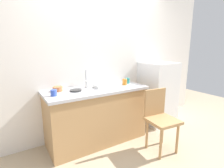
{
  "coord_description": "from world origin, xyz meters",
  "views": [
    {
      "loc": [
        -1.42,
        -1.68,
        1.51
      ],
      "look_at": [
        -0.0,
        0.6,
        0.92
      ],
      "focal_mm": 28.11,
      "sensor_mm": 36.0,
      "label": 1
    }
  ],
  "objects_px": {
    "refrigerator": "(157,93)",
    "cup_blue": "(54,93)",
    "dish_tray": "(103,86)",
    "terracotta_bowl": "(58,89)",
    "chair": "(160,117)",
    "cup_white": "(87,84)",
    "cup_teal": "(127,81)",
    "hotplate": "(76,90)",
    "cup_orange": "(125,82)"
  },
  "relations": [
    {
      "from": "cup_blue",
      "to": "cup_orange",
      "type": "relative_size",
      "value": 0.85
    },
    {
      "from": "refrigerator",
      "to": "cup_orange",
      "type": "relative_size",
      "value": 12.19
    },
    {
      "from": "refrigerator",
      "to": "chair",
      "type": "distance_m",
      "value": 0.98
    },
    {
      "from": "terracotta_bowl",
      "to": "cup_teal",
      "type": "bearing_deg",
      "value": -4.59
    },
    {
      "from": "cup_teal",
      "to": "cup_orange",
      "type": "bearing_deg",
      "value": -146.61
    },
    {
      "from": "hotplate",
      "to": "cup_blue",
      "type": "relative_size",
      "value": 2.03
    },
    {
      "from": "dish_tray",
      "to": "cup_teal",
      "type": "distance_m",
      "value": 0.5
    },
    {
      "from": "cup_orange",
      "to": "cup_white",
      "type": "height_order",
      "value": "cup_white"
    },
    {
      "from": "hotplate",
      "to": "chair",
      "type": "bearing_deg",
      "value": -35.8
    },
    {
      "from": "refrigerator",
      "to": "hotplate",
      "type": "distance_m",
      "value": 1.68
    },
    {
      "from": "cup_teal",
      "to": "cup_orange",
      "type": "relative_size",
      "value": 0.93
    },
    {
      "from": "refrigerator",
      "to": "cup_white",
      "type": "distance_m",
      "value": 1.48
    },
    {
      "from": "refrigerator",
      "to": "dish_tray",
      "type": "bearing_deg",
      "value": 179.36
    },
    {
      "from": "dish_tray",
      "to": "hotplate",
      "type": "relative_size",
      "value": 1.65
    },
    {
      "from": "dish_tray",
      "to": "terracotta_bowl",
      "type": "relative_size",
      "value": 2.05
    },
    {
      "from": "hotplate",
      "to": "cup_orange",
      "type": "relative_size",
      "value": 1.73
    },
    {
      "from": "cup_teal",
      "to": "cup_white",
      "type": "bearing_deg",
      "value": 173.7
    },
    {
      "from": "chair",
      "to": "cup_orange",
      "type": "distance_m",
      "value": 0.8
    },
    {
      "from": "terracotta_bowl",
      "to": "refrigerator",
      "type": "bearing_deg",
      "value": -4.17
    },
    {
      "from": "cup_blue",
      "to": "cup_white",
      "type": "height_order",
      "value": "cup_white"
    },
    {
      "from": "dish_tray",
      "to": "cup_white",
      "type": "relative_size",
      "value": 2.58
    },
    {
      "from": "cup_blue",
      "to": "refrigerator",
      "type": "bearing_deg",
      "value": 2.17
    },
    {
      "from": "refrigerator",
      "to": "cup_white",
      "type": "bearing_deg",
      "value": 175.1
    },
    {
      "from": "chair",
      "to": "cup_teal",
      "type": "bearing_deg",
      "value": 98.28
    },
    {
      "from": "terracotta_bowl",
      "to": "cup_white",
      "type": "height_order",
      "value": "cup_white"
    },
    {
      "from": "cup_blue",
      "to": "cup_orange",
      "type": "bearing_deg",
      "value": 2.09
    },
    {
      "from": "refrigerator",
      "to": "cup_white",
      "type": "height_order",
      "value": "refrigerator"
    },
    {
      "from": "refrigerator",
      "to": "cup_blue",
      "type": "bearing_deg",
      "value": -177.83
    },
    {
      "from": "terracotta_bowl",
      "to": "cup_blue",
      "type": "xyz_separation_m",
      "value": [
        -0.11,
        -0.21,
        0.01
      ]
    },
    {
      "from": "hotplate",
      "to": "terracotta_bowl",
      "type": "bearing_deg",
      "value": 149.74
    },
    {
      "from": "cup_teal",
      "to": "cup_orange",
      "type": "xyz_separation_m",
      "value": [
        -0.11,
        -0.08,
        0.0
      ]
    },
    {
      "from": "refrigerator",
      "to": "cup_orange",
      "type": "distance_m",
      "value": 0.88
    },
    {
      "from": "chair",
      "to": "cup_white",
      "type": "height_order",
      "value": "cup_white"
    },
    {
      "from": "chair",
      "to": "cup_teal",
      "type": "distance_m",
      "value": 0.85
    },
    {
      "from": "cup_blue",
      "to": "dish_tray",
      "type": "bearing_deg",
      "value": 6.48
    },
    {
      "from": "dish_tray",
      "to": "hotplate",
      "type": "xyz_separation_m",
      "value": [
        -0.45,
        -0.01,
        -0.02
      ]
    },
    {
      "from": "chair",
      "to": "cup_orange",
      "type": "height_order",
      "value": "cup_orange"
    },
    {
      "from": "cup_blue",
      "to": "cup_white",
      "type": "bearing_deg",
      "value": 19.65
    },
    {
      "from": "cup_orange",
      "to": "cup_blue",
      "type": "bearing_deg",
      "value": -177.91
    },
    {
      "from": "hotplate",
      "to": "cup_white",
      "type": "xyz_separation_m",
      "value": [
        0.23,
        0.12,
        0.04
      ]
    },
    {
      "from": "chair",
      "to": "cup_blue",
      "type": "xyz_separation_m",
      "value": [
        -1.32,
        0.63,
        0.41
      ]
    },
    {
      "from": "refrigerator",
      "to": "cup_teal",
      "type": "distance_m",
      "value": 0.77
    },
    {
      "from": "chair",
      "to": "cup_blue",
      "type": "relative_size",
      "value": 10.64
    },
    {
      "from": "dish_tray",
      "to": "cup_orange",
      "type": "bearing_deg",
      "value": -6.85
    },
    {
      "from": "cup_blue",
      "to": "terracotta_bowl",
      "type": "bearing_deg",
      "value": 62.74
    },
    {
      "from": "cup_white",
      "to": "hotplate",
      "type": "bearing_deg",
      "value": -153.0
    },
    {
      "from": "dish_tray",
      "to": "refrigerator",
      "type": "bearing_deg",
      "value": -0.64
    },
    {
      "from": "refrigerator",
      "to": "cup_blue",
      "type": "xyz_separation_m",
      "value": [
        -1.99,
        -0.08,
        0.31
      ]
    },
    {
      "from": "terracotta_bowl",
      "to": "hotplate",
      "type": "height_order",
      "value": "terracotta_bowl"
    },
    {
      "from": "refrigerator",
      "to": "dish_tray",
      "type": "height_order",
      "value": "refrigerator"
    }
  ]
}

